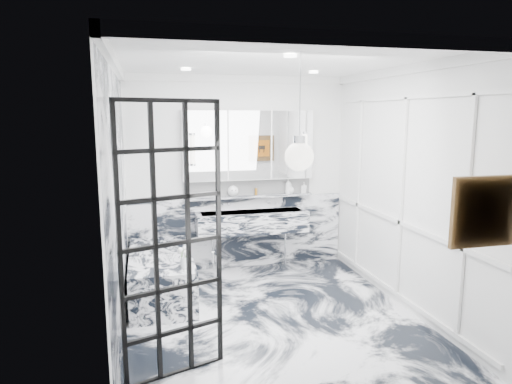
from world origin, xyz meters
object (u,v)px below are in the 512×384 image
object	(u,v)px
trough_sink	(252,222)
bathtub	(161,275)
mirror_cabinet	(249,145)
crittall_door	(172,244)

from	to	relation	value
trough_sink	bathtub	size ratio (longest dim) A/B	0.97
mirror_cabinet	bathtub	bearing A→B (deg)	-147.94
crittall_door	mirror_cabinet	world-z (taller)	crittall_door
crittall_door	trough_sink	world-z (taller)	crittall_door
trough_sink	mirror_cabinet	distance (m)	1.10
bathtub	mirror_cabinet	bearing A→B (deg)	32.06
crittall_door	bathtub	bearing A→B (deg)	73.26
mirror_cabinet	trough_sink	bearing A→B (deg)	-90.00
bathtub	trough_sink	bearing A→B (deg)	26.48
crittall_door	trough_sink	size ratio (longest dim) A/B	1.48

